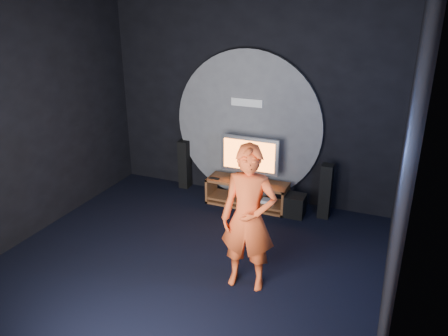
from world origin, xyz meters
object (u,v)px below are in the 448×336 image
(tv, at_px, (249,157))
(tower_speaker_right, at_px, (326,191))
(tower_speaker_left, at_px, (185,164))
(player, at_px, (248,219))
(media_console, at_px, (248,195))
(subwoofer, at_px, (295,205))

(tv, bearing_deg, tower_speaker_right, 0.61)
(tower_speaker_left, bearing_deg, tower_speaker_right, -4.71)
(tower_speaker_right, bearing_deg, player, -104.22)
(media_console, distance_m, player, 2.34)
(media_console, bearing_deg, player, -70.49)
(media_console, xyz_separation_m, player, (0.74, -2.10, 0.72))
(tv, height_order, tower_speaker_left, tv)
(tower_speaker_right, xyz_separation_m, player, (-0.55, -2.18, 0.46))
(tower_speaker_left, height_order, tower_speaker_right, same)
(subwoofer, bearing_deg, player, -92.77)
(media_console, bearing_deg, tv, 96.03)
(media_console, distance_m, tower_speaker_right, 1.33)
(tower_speaker_left, distance_m, player, 3.23)
(media_console, xyz_separation_m, tower_speaker_right, (1.30, 0.08, 0.26))
(media_console, relative_size, player, 0.76)
(tower_speaker_left, bearing_deg, media_console, -12.43)
(media_console, distance_m, tower_speaker_left, 1.42)
(tv, xyz_separation_m, tower_speaker_right, (1.30, 0.01, -0.41))
(subwoofer, xyz_separation_m, player, (-0.10, -2.04, 0.74))
(media_console, relative_size, tower_speaker_left, 1.53)
(media_console, height_order, tv, tv)
(player, bearing_deg, media_console, 103.28)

